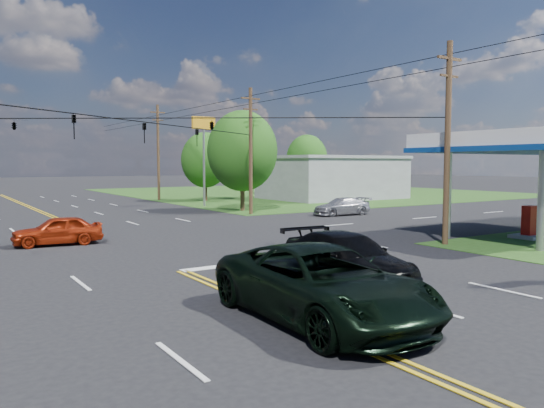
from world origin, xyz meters
TOP-DOWN VIEW (x-y plane):
  - ground at (0.00, 12.00)m, footprint 280.00×280.00m
  - grass_ne at (35.00, 44.00)m, footprint 46.00×48.00m
  - stop_bar at (5.00, 4.00)m, footprint 10.00×0.50m
  - retail_ne at (30.00, 32.00)m, footprint 14.00×10.00m
  - pole_se at (13.00, 3.00)m, footprint 1.60×0.28m
  - pole_ne at (13.00, 21.00)m, footprint 1.60×0.28m
  - pole_right_far at (13.00, 40.00)m, footprint 1.60×0.28m
  - span_wire_signals at (0.00, 12.00)m, footprint 26.00×18.00m
  - power_lines at (0.00, 10.00)m, footprint 26.04×100.00m
  - tree_right_a at (14.00, 24.00)m, footprint 5.70×5.70m
  - tree_right_b at (16.50, 36.00)m, footprint 4.94×4.94m
  - tree_far_r at (34.00, 42.00)m, footprint 5.32×5.32m
  - pickup_dkgreen at (0.50, -3.39)m, footprint 3.21×6.65m
  - suv_black at (3.72, -0.62)m, footprint 2.71×5.70m
  - sedan_red at (-2.41, 13.00)m, footprint 4.19×2.04m
  - sedan_far at (18.42, 16.84)m, footprint 4.64×2.16m
  - polesign_ne at (13.41, 29.90)m, footprint 2.22×0.27m

SIDE VIEW (x-z plane):
  - ground at x=0.00m, z-range 0.00..0.00m
  - grass_ne at x=35.00m, z-range -0.01..0.01m
  - stop_bar at x=5.00m, z-range -0.01..0.01m
  - sedan_far at x=18.42m, z-range 0.00..1.31m
  - sedan_red at x=-2.41m, z-range 0.00..1.38m
  - suv_black at x=3.72m, z-range 0.00..1.60m
  - pickup_dkgreen at x=0.50m, z-range 0.00..1.82m
  - retail_ne at x=30.00m, z-range 0.00..4.40m
  - tree_right_b at x=16.50m, z-range 0.68..7.76m
  - tree_far_r at x=34.00m, z-range 0.73..8.36m
  - tree_right_a at x=14.00m, z-range 0.78..8.96m
  - pole_se at x=13.00m, z-range 0.17..9.67m
  - pole_ne at x=13.00m, z-range 0.17..9.67m
  - pole_right_far at x=13.00m, z-range 0.17..10.17m
  - span_wire_signals at x=0.00m, z-range 5.43..6.56m
  - polesign_ne at x=13.41m, z-range 2.26..10.33m
  - power_lines at x=0.00m, z-range 8.28..8.92m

